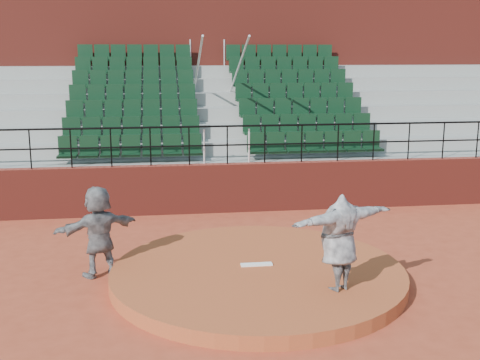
# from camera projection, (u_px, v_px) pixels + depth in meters

# --- Properties ---
(ground) EXTENTS (90.00, 90.00, 0.00)m
(ground) POSITION_uv_depth(u_px,v_px,m) (258.00, 280.00, 11.32)
(ground) COLOR #A13C24
(ground) RESTS_ON ground
(pitchers_mound) EXTENTS (5.50, 5.50, 0.25)m
(pitchers_mound) POSITION_uv_depth(u_px,v_px,m) (258.00, 274.00, 11.29)
(pitchers_mound) COLOR #A44824
(pitchers_mound) RESTS_ON ground
(pitching_rubber) EXTENTS (0.60, 0.15, 0.03)m
(pitching_rubber) POSITION_uv_depth(u_px,v_px,m) (257.00, 264.00, 11.41)
(pitching_rubber) COLOR white
(pitching_rubber) RESTS_ON pitchers_mound
(boundary_wall) EXTENTS (24.00, 0.30, 1.30)m
(boundary_wall) POSITION_uv_depth(u_px,v_px,m) (227.00, 188.00, 16.02)
(boundary_wall) COLOR maroon
(boundary_wall) RESTS_ON ground
(wall_railing) EXTENTS (24.04, 0.05, 1.03)m
(wall_railing) POSITION_uv_depth(u_px,v_px,m) (227.00, 136.00, 15.73)
(wall_railing) COLOR black
(wall_railing) RESTS_ON boundary_wall
(seating_deck) EXTENTS (24.00, 5.97, 4.63)m
(seating_deck) POSITION_uv_depth(u_px,v_px,m) (215.00, 138.00, 19.38)
(seating_deck) COLOR gray
(seating_deck) RESTS_ON ground
(press_box_facade) EXTENTS (24.00, 3.00, 7.10)m
(press_box_facade) POSITION_uv_depth(u_px,v_px,m) (204.00, 69.00, 22.76)
(press_box_facade) COLOR maroon
(press_box_facade) RESTS_ON ground
(pitcher) EXTENTS (2.11, 1.32, 1.68)m
(pitcher) POSITION_uv_depth(u_px,v_px,m) (339.00, 242.00, 10.09)
(pitcher) COLOR black
(pitcher) RESTS_ON pitchers_mound
(fielder) EXTENTS (1.70, 1.19, 1.76)m
(fielder) POSITION_uv_depth(u_px,v_px,m) (99.00, 231.00, 11.42)
(fielder) COLOR black
(fielder) RESTS_ON ground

